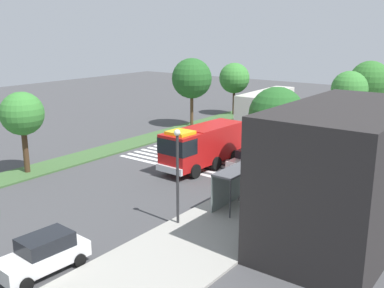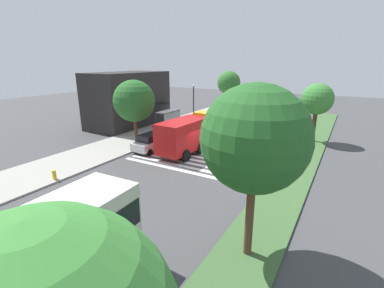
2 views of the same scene
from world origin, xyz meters
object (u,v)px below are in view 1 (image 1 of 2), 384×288
(transit_bus, at_px, (266,104))
(sidewalk_tree_center, at_px, (277,115))
(parked_car_west, at_px, (347,116))
(parked_car_mid, at_px, (251,160))
(sidewalk_tree_far_west, at_px, (370,81))
(median_tree_far_west, at_px, (234,78))
(fire_hydrant, at_px, (317,144))
(bus_stop_shelter, at_px, (232,179))
(bench_near_shelter, at_px, (261,182))
(median_tree_west, at_px, (192,79))
(parked_car_east, at_px, (44,254))
(fire_truck, at_px, (201,145))
(street_lamp, at_px, (177,168))
(sidewalk_tree_west, at_px, (349,89))
(median_tree_center, at_px, (22,114))

(transit_bus, xyz_separation_m, sidewalk_tree_center, (18.69, 10.63, 2.61))
(parked_car_west, xyz_separation_m, parked_car_mid, (23.15, 0.01, 0.01))
(sidewalk_tree_far_west, xyz_separation_m, median_tree_far_west, (3.93, -15.79, -0.36))
(sidewalk_tree_center, distance_m, fire_hydrant, 10.71)
(bus_stop_shelter, bearing_deg, fire_hydrant, -176.07)
(transit_bus, distance_m, bus_stop_shelter, 28.32)
(transit_bus, distance_m, bench_near_shelter, 24.74)
(transit_bus, bearing_deg, median_tree_west, 145.67)
(bus_stop_shelter, xyz_separation_m, sidewalk_tree_far_west, (-30.80, -0.67, 3.33))
(sidewalk_tree_center, bearing_deg, parked_car_east, -6.56)
(fire_truck, distance_m, street_lamp, 11.14)
(sidewalk_tree_west, bearing_deg, sidewalk_tree_far_west, 180.00)
(bus_stop_shelter, bearing_deg, median_tree_west, -137.15)
(parked_car_mid, xyz_separation_m, bus_stop_shelter, (7.52, 2.87, 1.00))
(bus_stop_shelter, height_order, median_tree_far_west, median_tree_far_west)
(fire_truck, distance_m, median_tree_far_west, 23.70)
(bench_near_shelter, xyz_separation_m, median_tree_center, (7.73, -16.43, 4.14))
(street_lamp, relative_size, median_tree_far_west, 0.83)
(sidewalk_tree_center, xyz_separation_m, fire_hydrant, (-9.80, -0.50, -4.29))
(parked_car_west, relative_size, sidewalk_tree_center, 0.68)
(parked_car_east, height_order, median_tree_center, median_tree_center)
(median_tree_center, distance_m, fire_hydrant, 26.16)
(fire_truck, xyz_separation_m, median_tree_far_west, (-21.27, -10.05, 2.90))
(bus_stop_shelter, relative_size, sidewalk_tree_west, 0.52)
(sidewalk_tree_center, bearing_deg, bus_stop_shelter, 5.29)
(parked_car_east, distance_m, sidewalk_tree_center, 19.60)
(median_tree_center, bearing_deg, fire_hydrant, 143.69)
(bench_near_shelter, bearing_deg, median_tree_far_west, -144.30)
(parked_car_west, distance_m, median_tree_west, 19.34)
(bench_near_shelter, bearing_deg, fire_truck, -104.07)
(parked_car_west, xyz_separation_m, sidewalk_tree_west, (6.93, 2.20, 4.12))
(median_tree_far_west, height_order, median_tree_west, median_tree_west)
(parked_car_west, relative_size, sidewalk_tree_west, 0.68)
(sidewalk_tree_far_west, distance_m, sidewalk_tree_center, 23.54)
(fire_truck, bearing_deg, median_tree_west, -137.67)
(median_tree_center, bearing_deg, fire_truck, 132.87)
(parked_car_east, bearing_deg, median_tree_west, -151.97)
(median_tree_center, bearing_deg, transit_bus, 170.15)
(median_tree_west, height_order, fire_hydrant, median_tree_west)
(transit_bus, bearing_deg, sidewalk_tree_center, -152.61)
(parked_car_mid, height_order, median_tree_far_west, median_tree_far_west)
(transit_bus, xyz_separation_m, bench_near_shelter, (21.96, 11.28, -1.59))
(bench_near_shelter, height_order, sidewalk_tree_far_west, sidewalk_tree_far_west)
(transit_bus, bearing_deg, median_tree_far_west, 77.76)
(median_tree_west, bearing_deg, fire_hydrant, 87.47)
(median_tree_west, distance_m, fire_hydrant, 16.13)
(parked_car_east, height_order, bench_near_shelter, parked_car_east)
(parked_car_east, bearing_deg, median_tree_center, -117.40)
(parked_car_west, relative_size, parked_car_east, 1.07)
(transit_bus, distance_m, sidewalk_tree_center, 21.66)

